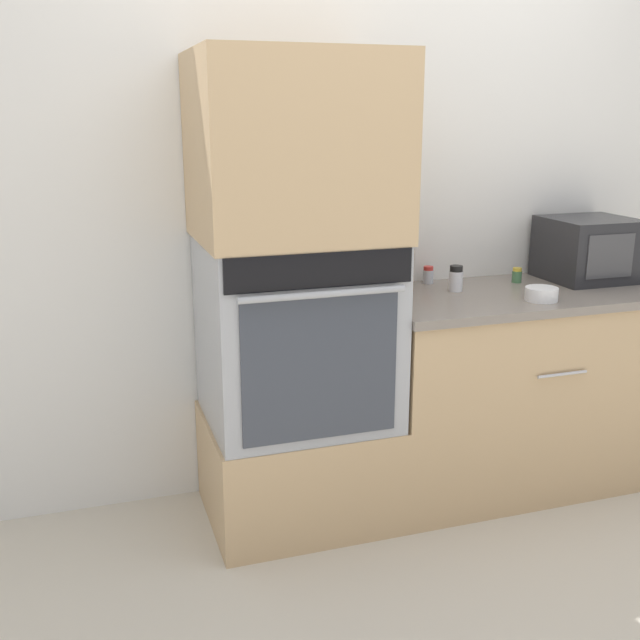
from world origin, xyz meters
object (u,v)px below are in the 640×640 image
knife_block (395,267)px  condiment_jar_mid (517,275)px  wall_oven (296,331)px  microwave (588,249)px  bowl (541,294)px  condiment_jar_near (456,279)px  condiment_jar_far (428,275)px

knife_block → condiment_jar_mid: bearing=-5.6°
wall_oven → condiment_jar_mid: bearing=7.8°
microwave → condiment_jar_mid: microwave is taller
knife_block → bowl: knife_block is taller
condiment_jar_mid → knife_block: bearing=174.4°
knife_block → condiment_jar_near: (0.22, -0.12, -0.04)m
wall_oven → microwave: bearing=4.3°
bowl → condiment_jar_mid: bearing=74.5°
knife_block → microwave: bearing=-6.1°
microwave → bowl: bearing=-146.6°
wall_oven → microwave: 1.40m
condiment_jar_near → microwave: bearing=1.9°
condiment_jar_near → bowl: bearing=-45.7°
bowl → condiment_jar_mid: condiment_jar_mid is taller
microwave → condiment_jar_mid: 0.35m
wall_oven → condiment_jar_far: bearing=20.4°
knife_block → wall_oven: bearing=-158.0°
condiment_jar_near → knife_block: bearing=152.7°
condiment_jar_mid → microwave: bearing=-6.8°
knife_block → condiment_jar_mid: knife_block is taller
bowl → condiment_jar_near: (-0.25, 0.25, 0.03)m
knife_block → bowl: 0.60m
condiment_jar_mid → condiment_jar_near: bearing=-169.6°
knife_block → condiment_jar_near: 0.26m
microwave → condiment_jar_far: bearing=168.3°
microwave → bowl: (-0.42, -0.27, -0.11)m
microwave → knife_block: microwave is taller
condiment_jar_near → condiment_jar_far: bearing=104.7°
bowl → wall_oven: bearing=170.0°
condiment_jar_near → condiment_jar_far: size_ratio=1.43×
wall_oven → microwave: size_ratio=1.92×
knife_block → bowl: bearing=-38.0°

